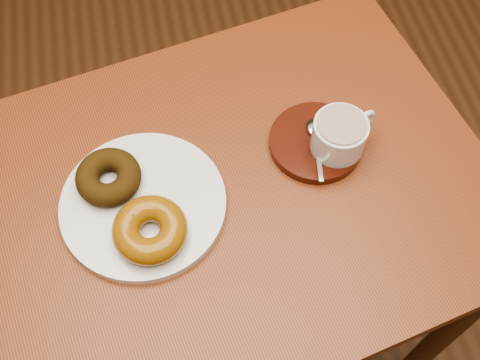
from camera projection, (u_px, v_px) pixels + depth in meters
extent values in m
plane|color=#55311A|center=(282.00, 226.00, 1.66)|extent=(6.00, 6.00, 0.00)
cube|color=brown|center=(227.00, 194.00, 0.89)|extent=(0.88, 0.73, 0.03)
cylinder|color=#452713|center=(448.00, 330.00, 1.16)|extent=(0.04, 0.04, 0.71)
cylinder|color=#452713|center=(29.00, 237.00, 1.26)|extent=(0.04, 0.04, 0.71)
cylinder|color=#452713|center=(329.00, 130.00, 1.40)|extent=(0.04, 0.04, 0.71)
cylinder|color=silver|center=(143.00, 204.00, 0.86)|extent=(0.33, 0.33, 0.01)
torus|color=#38240B|center=(108.00, 177.00, 0.86)|extent=(0.13, 0.13, 0.03)
torus|color=#8C570F|center=(150.00, 230.00, 0.81)|extent=(0.14, 0.14, 0.04)
cube|color=#463617|center=(173.00, 220.00, 0.80)|extent=(0.01, 0.00, 0.00)
cube|color=#463617|center=(167.00, 209.00, 0.81)|extent=(0.01, 0.01, 0.00)
cube|color=#463617|center=(156.00, 203.00, 0.81)|extent=(0.01, 0.01, 0.00)
cube|color=#463617|center=(142.00, 204.00, 0.81)|extent=(0.01, 0.01, 0.00)
cube|color=#463617|center=(130.00, 211.00, 0.81)|extent=(0.01, 0.01, 0.00)
cube|color=#463617|center=(124.00, 223.00, 0.80)|extent=(0.01, 0.01, 0.00)
cube|color=#463617|center=(125.00, 235.00, 0.79)|extent=(0.01, 0.01, 0.00)
cube|color=#463617|center=(134.00, 244.00, 0.78)|extent=(0.01, 0.01, 0.00)
cube|color=#463617|center=(148.00, 247.00, 0.78)|extent=(0.01, 0.01, 0.00)
cube|color=#463617|center=(161.00, 243.00, 0.78)|extent=(0.01, 0.01, 0.00)
cube|color=#463617|center=(171.00, 233.00, 0.79)|extent=(0.01, 0.01, 0.00)
cylinder|color=#360F07|center=(316.00, 142.00, 0.91)|extent=(0.16, 0.16, 0.02)
cylinder|color=silver|center=(339.00, 136.00, 0.88)|extent=(0.08, 0.08, 0.05)
cylinder|color=#58311E|center=(342.00, 124.00, 0.85)|extent=(0.07, 0.07, 0.00)
torus|color=silver|center=(365.00, 120.00, 0.89)|extent=(0.04, 0.02, 0.04)
ellipsoid|color=silver|center=(315.00, 128.00, 0.91)|extent=(0.02, 0.03, 0.01)
cube|color=silver|center=(318.00, 155.00, 0.89)|extent=(0.02, 0.09, 0.00)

